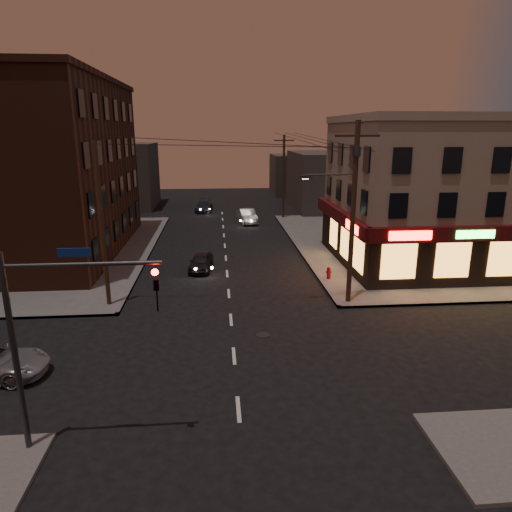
{
  "coord_description": "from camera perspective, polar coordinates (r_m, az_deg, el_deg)",
  "views": [
    {
      "loc": [
        -0.6,
        -18.25,
        9.65
      ],
      "look_at": [
        1.4,
        4.92,
        3.2
      ],
      "focal_mm": 32.0,
      "sensor_mm": 36.0,
      "label": 1
    }
  ],
  "objects": [
    {
      "name": "sedan_far",
      "position": [
        56.37,
        -6.54,
        6.21
      ],
      "size": [
        2.25,
        4.68,
        1.31
      ],
      "primitive_type": "imported",
      "rotation": [
        0.0,
        0.0,
        -0.09
      ],
      "color": "#192133",
      "rests_on": "ground"
    },
    {
      "name": "sidewalk_ne",
      "position": [
        42.72,
        21.02,
        1.5
      ],
      "size": [
        24.0,
        28.0,
        0.15
      ],
      "primitive_type": "cube",
      "color": "#514F4C",
      "rests_on": "ground"
    },
    {
      "name": "traffic_signal",
      "position": [
        14.65,
        -24.59,
        -8.0
      ],
      "size": [
        4.49,
        0.32,
        6.47
      ],
      "color": "#333538",
      "rests_on": "ground"
    },
    {
      "name": "bg_building_ne_a",
      "position": [
        58.44,
        9.68,
        9.24
      ],
      "size": [
        10.0,
        12.0,
        7.0
      ],
      "primitive_type": "cube",
      "color": "#3F3D3A",
      "rests_on": "ground"
    },
    {
      "name": "pizza_building",
      "position": [
        35.99,
        22.64,
        7.45
      ],
      "size": [
        15.85,
        12.85,
        10.5
      ],
      "color": "gray",
      "rests_on": "sidewalk_ne"
    },
    {
      "name": "sedan_near",
      "position": [
        32.56,
        -6.87,
        -0.73
      ],
      "size": [
        1.9,
        3.75,
        1.22
      ],
      "primitive_type": "imported",
      "rotation": [
        0.0,
        0.0,
        -0.13
      ],
      "color": "black",
      "rests_on": "ground"
    },
    {
      "name": "sidewalk_nw",
      "position": [
        42.21,
        -29.13,
        0.39
      ],
      "size": [
        24.0,
        28.0,
        0.15
      ],
      "primitive_type": "cube",
      "color": "#514F4C",
      "rests_on": "ground"
    },
    {
      "name": "bg_building_nw",
      "position": [
        61.77,
        -16.75,
        9.6
      ],
      "size": [
        9.0,
        10.0,
        8.0
      ],
      "primitive_type": "cube",
      "color": "#3F3D3A",
      "rests_on": "ground"
    },
    {
      "name": "brick_apartment",
      "position": [
        39.87,
        -25.72,
        9.68
      ],
      "size": [
        12.0,
        20.0,
        13.0
      ],
      "primitive_type": "cube",
      "color": "#412014",
      "rests_on": "sidewalk_nw"
    },
    {
      "name": "sedan_mid",
      "position": [
        49.09,
        -1.11,
        5.03
      ],
      "size": [
        2.08,
        4.61,
        1.47
      ],
      "primitive_type": "imported",
      "rotation": [
        0.0,
        0.0,
        0.12
      ],
      "color": "gray",
      "rests_on": "ground"
    },
    {
      "name": "fire_hydrant",
      "position": [
        30.4,
        9.08,
        -2.01
      ],
      "size": [
        0.38,
        0.38,
        0.84
      ],
      "rotation": [
        0.0,
        0.0,
        -0.24
      ],
      "color": "maroon",
      "rests_on": "sidewalk_ne"
    },
    {
      "name": "utility_pole_far",
      "position": [
        51.04,
        3.47,
        9.84
      ],
      "size": [
        0.26,
        0.26,
        9.0
      ],
      "primitive_type": "cylinder",
      "color": "#382619",
      "rests_on": "sidewalk_ne"
    },
    {
      "name": "utility_pole_west",
      "position": [
        26.0,
        -18.68,
        3.59
      ],
      "size": [
        0.24,
        0.24,
        9.0
      ],
      "primitive_type": "cylinder",
      "color": "#382619",
      "rests_on": "sidewalk_nw"
    },
    {
      "name": "utility_pole_main",
      "position": [
        25.43,
        11.84,
        6.37
      ],
      "size": [
        4.2,
        0.44,
        10.0
      ],
      "color": "#382619",
      "rests_on": "sidewalk_ne"
    },
    {
      "name": "bg_building_ne_b",
      "position": [
        71.68,
        5.28,
        10.11
      ],
      "size": [
        8.0,
        8.0,
        6.0
      ],
      "primitive_type": "cube",
      "color": "#3F3D3A",
      "rests_on": "ground"
    },
    {
      "name": "ground",
      "position": [
        20.65,
        -2.77,
        -12.37
      ],
      "size": [
        120.0,
        120.0,
        0.0
      ],
      "primitive_type": "plane",
      "color": "black",
      "rests_on": "ground"
    }
  ]
}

